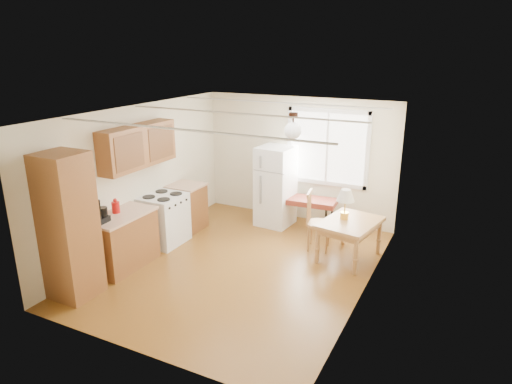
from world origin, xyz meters
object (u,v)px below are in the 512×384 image
Objects in this scene: refrigerator at (275,186)px; bench at (302,201)px; dining_table at (350,227)px; chair at (314,216)px.

refrigerator is 1.15× the size of bench.
refrigerator reaches higher than dining_table.
bench is at bearing 9.78° from refrigerator.
dining_table is (1.75, -0.89, -0.22)m from refrigerator.
refrigerator reaches higher than chair.
refrigerator is 1.51× the size of chair.
bench is 1.31× the size of chair.
chair is at bearing 179.82° from dining_table.
refrigerator is 1.98m from dining_table.
chair reaches higher than bench.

